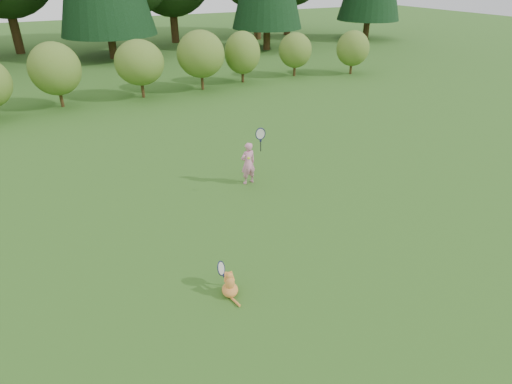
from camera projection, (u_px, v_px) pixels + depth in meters
ground at (264, 236)px, 9.74m from camera, size 100.00×100.00×0.00m
shrub_row at (131, 67)px, 19.35m from camera, size 28.00×3.00×2.80m
child at (248, 162)px, 11.82m from camera, size 0.68×0.37×1.83m
cat at (229, 283)px, 7.89m from camera, size 0.46×0.77×0.70m
tennis_ball at (249, 158)px, 11.01m from camera, size 0.08×0.08×0.08m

